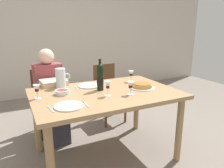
% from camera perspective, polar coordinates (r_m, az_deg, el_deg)
% --- Properties ---
extents(ground_plane, '(8.00, 8.00, 0.00)m').
position_cam_1_polar(ground_plane, '(2.54, -1.69, -18.71)').
color(ground_plane, slate).
extents(back_wall, '(8.00, 0.10, 2.80)m').
position_cam_1_polar(back_wall, '(4.64, -15.88, 14.37)').
color(back_wall, beige).
rests_on(back_wall, ground).
extents(dining_table, '(1.50, 1.00, 0.76)m').
position_cam_1_polar(dining_table, '(2.24, -1.82, -4.39)').
color(dining_table, '#9E7A51').
rests_on(dining_table, ground).
extents(wine_bottle, '(0.07, 0.07, 0.34)m').
position_cam_1_polar(wine_bottle, '(2.24, -3.25, 1.87)').
color(wine_bottle, black).
rests_on(wine_bottle, dining_table).
extents(water_pitcher, '(0.17, 0.11, 0.22)m').
position_cam_1_polar(water_pitcher, '(2.41, -13.71, 1.27)').
color(water_pitcher, silver).
rests_on(water_pitcher, dining_table).
extents(baked_tart, '(0.28, 0.28, 0.06)m').
position_cam_1_polar(baked_tart, '(2.37, 8.18, -0.42)').
color(baked_tart, silver).
rests_on(baked_tart, dining_table).
extents(salad_bowl, '(0.15, 0.15, 0.06)m').
position_cam_1_polar(salad_bowl, '(2.18, -13.33, -2.04)').
color(salad_bowl, silver).
rests_on(salad_bowl, dining_table).
extents(wine_glass_left_diner, '(0.07, 0.07, 0.13)m').
position_cam_1_polar(wine_glass_left_diner, '(2.10, 5.04, -0.39)').
color(wine_glass_left_diner, silver).
rests_on(wine_glass_left_diner, dining_table).
extents(wine_glass_right_diner, '(0.07, 0.07, 0.14)m').
position_cam_1_polar(wine_glass_right_diner, '(2.62, 5.18, 2.78)').
color(wine_glass_right_diner, silver).
rests_on(wine_glass_right_diner, dining_table).
extents(wine_glass_centre, '(0.07, 0.07, 0.14)m').
position_cam_1_polar(wine_glass_centre, '(2.10, -19.71, -1.26)').
color(wine_glass_centre, silver).
rests_on(wine_glass_centre, dining_table).
extents(wine_glass_spare, '(0.06, 0.06, 0.15)m').
position_cam_1_polar(wine_glass_spare, '(2.05, -1.15, -0.49)').
color(wine_glass_spare, silver).
rests_on(wine_glass_spare, dining_table).
extents(dinner_plate_left_setting, '(0.26, 0.26, 0.01)m').
position_cam_1_polar(dinner_plate_left_setting, '(2.44, -6.23, -0.42)').
color(dinner_plate_left_setting, silver).
rests_on(dinner_plate_left_setting, dining_table).
extents(dinner_plate_right_setting, '(0.25, 0.25, 0.01)m').
position_cam_1_polar(dinner_plate_right_setting, '(1.84, -11.60, -5.87)').
color(dinner_plate_right_setting, silver).
rests_on(dinner_plate_right_setting, dining_table).
extents(fork_left_setting, '(0.02, 0.16, 0.00)m').
position_cam_1_polar(fork_left_setting, '(2.40, -9.60, -0.92)').
color(fork_left_setting, silver).
rests_on(fork_left_setting, dining_table).
extents(knife_left_setting, '(0.03, 0.18, 0.00)m').
position_cam_1_polar(knife_left_setting, '(2.49, -3.00, -0.09)').
color(knife_left_setting, silver).
rests_on(knife_left_setting, dining_table).
extents(knife_right_setting, '(0.02, 0.18, 0.00)m').
position_cam_1_polar(knife_right_setting, '(1.88, -7.17, -5.32)').
color(knife_right_setting, silver).
rests_on(knife_right_setting, dining_table).
extents(spoon_right_setting, '(0.04, 0.16, 0.00)m').
position_cam_1_polar(spoon_right_setting, '(1.82, -16.20, -6.61)').
color(spoon_right_setting, silver).
rests_on(spoon_right_setting, dining_table).
extents(chair_left, '(0.43, 0.43, 0.87)m').
position_cam_1_polar(chair_left, '(3.02, -17.08, -3.30)').
color(chair_left, brown).
rests_on(chair_left, ground).
extents(diner_left, '(0.36, 0.52, 1.16)m').
position_cam_1_polar(diner_left, '(2.76, -16.17, -2.32)').
color(diner_left, '#8E3D42').
rests_on(diner_left, ground).
extents(chair_right, '(0.43, 0.43, 0.87)m').
position_cam_1_polar(chair_right, '(3.25, -1.22, -1.32)').
color(chair_right, brown).
rests_on(chair_right, ground).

